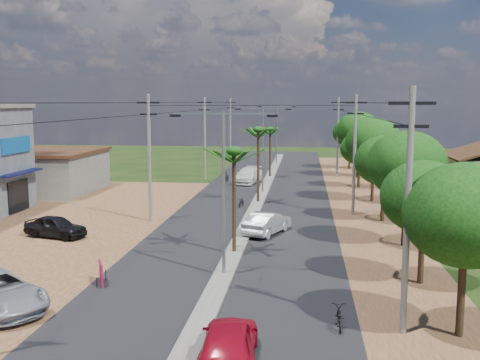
# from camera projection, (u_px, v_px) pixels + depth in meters

# --- Properties ---
(ground) EXTENTS (160.00, 160.00, 0.00)m
(ground) POSITION_uv_depth(u_px,v_px,m) (224.00, 276.00, 27.35)
(ground) COLOR black
(ground) RESTS_ON ground
(road) EXTENTS (12.00, 110.00, 0.04)m
(road) POSITION_uv_depth(u_px,v_px,m) (252.00, 215.00, 42.11)
(road) COLOR black
(road) RESTS_ON ground
(median) EXTENTS (1.00, 90.00, 0.18)m
(median) POSITION_uv_depth(u_px,v_px,m) (256.00, 207.00, 45.05)
(median) COLOR #605E56
(median) RESTS_ON ground
(dirt_lot_west) EXTENTS (18.00, 46.00, 0.04)m
(dirt_lot_west) POSITION_uv_depth(u_px,v_px,m) (16.00, 231.00, 36.93)
(dirt_lot_west) COLOR #55311D
(dirt_lot_west) RESTS_ON ground
(dirt_shoulder_east) EXTENTS (5.00, 90.00, 0.03)m
(dirt_shoulder_east) POSITION_uv_depth(u_px,v_px,m) (368.00, 218.00, 41.14)
(dirt_shoulder_east) COLOR #55311D
(dirt_shoulder_east) RESTS_ON ground
(low_shed) EXTENTS (10.40, 10.40, 3.95)m
(low_shed) POSITION_uv_depth(u_px,v_px,m) (41.00, 171.00, 53.09)
(low_shed) COLOR #605E56
(low_shed) RESTS_ON ground
(tree_east_a) EXTENTS (4.40, 4.40, 6.37)m
(tree_east_a) POSITION_uv_depth(u_px,v_px,m) (466.00, 215.00, 19.75)
(tree_east_a) COLOR black
(tree_east_a) RESTS_ON ground
(tree_east_b) EXTENTS (4.00, 4.00, 5.83)m
(tree_east_b) POSITION_uv_depth(u_px,v_px,m) (424.00, 197.00, 25.73)
(tree_east_b) COLOR black
(tree_east_b) RESTS_ON ground
(tree_east_c) EXTENTS (4.60, 4.60, 6.83)m
(tree_east_c) POSITION_uv_depth(u_px,v_px,m) (407.00, 164.00, 32.47)
(tree_east_c) COLOR black
(tree_east_c) RESTS_ON ground
(tree_east_d) EXTENTS (4.20, 4.20, 6.13)m
(tree_east_d) POSITION_uv_depth(u_px,v_px,m) (384.00, 161.00, 39.46)
(tree_east_d) COLOR black
(tree_east_d) RESTS_ON ground
(tree_east_e) EXTENTS (4.80, 4.80, 7.14)m
(tree_east_e) POSITION_uv_depth(u_px,v_px,m) (374.00, 142.00, 47.20)
(tree_east_e) COLOR black
(tree_east_e) RESTS_ON ground
(tree_east_f) EXTENTS (3.80, 3.80, 5.52)m
(tree_east_f) POSITION_uv_depth(u_px,v_px,m) (360.00, 149.00, 55.29)
(tree_east_f) COLOR black
(tree_east_f) RESTS_ON ground
(tree_east_g) EXTENTS (5.00, 5.00, 7.38)m
(tree_east_g) POSITION_uv_depth(u_px,v_px,m) (359.00, 131.00, 62.90)
(tree_east_g) COLOR black
(tree_east_g) RESTS_ON ground
(tree_east_h) EXTENTS (4.40, 4.40, 6.52)m
(tree_east_h) POSITION_uv_depth(u_px,v_px,m) (350.00, 132.00, 70.89)
(tree_east_h) COLOR black
(tree_east_h) RESTS_ON ground
(palm_median_near) EXTENTS (2.00, 2.00, 6.15)m
(palm_median_near) POSITION_uv_depth(u_px,v_px,m) (234.00, 156.00, 30.53)
(palm_median_near) COLOR black
(palm_median_near) RESTS_ON ground
(palm_median_mid) EXTENTS (2.00, 2.00, 6.55)m
(palm_median_mid) POSITION_uv_depth(u_px,v_px,m) (258.00, 133.00, 46.22)
(palm_median_mid) COLOR black
(palm_median_mid) RESTS_ON ground
(palm_median_far) EXTENTS (2.00, 2.00, 5.85)m
(palm_median_far) POSITION_uv_depth(u_px,v_px,m) (270.00, 131.00, 62.05)
(palm_median_far) COLOR black
(palm_median_far) RESTS_ON ground
(streetlight_near) EXTENTS (5.10, 0.18, 8.00)m
(streetlight_near) POSITION_uv_depth(u_px,v_px,m) (224.00, 179.00, 26.69)
(streetlight_near) COLOR gray
(streetlight_near) RESTS_ON ground
(streetlight_mid) EXTENTS (5.10, 0.18, 8.00)m
(streetlight_mid) POSITION_uv_depth(u_px,v_px,m) (263.00, 142.00, 51.29)
(streetlight_mid) COLOR gray
(streetlight_mid) RESTS_ON ground
(streetlight_far) EXTENTS (5.10, 0.18, 8.00)m
(streetlight_far) POSITION_uv_depth(u_px,v_px,m) (277.00, 129.00, 75.89)
(streetlight_far) COLOR gray
(streetlight_far) RESTS_ON ground
(utility_pole_w_b) EXTENTS (1.60, 0.24, 9.00)m
(utility_pole_w_b) POSITION_uv_depth(u_px,v_px,m) (149.00, 155.00, 39.30)
(utility_pole_w_b) COLOR #605E56
(utility_pole_w_b) RESTS_ON ground
(utility_pole_w_c) EXTENTS (1.60, 0.24, 9.00)m
(utility_pole_w_c) POSITION_uv_depth(u_px,v_px,m) (205.00, 136.00, 60.95)
(utility_pole_w_c) COLOR #605E56
(utility_pole_w_c) RESTS_ON ground
(utility_pole_w_d) EXTENTS (1.60, 0.24, 9.00)m
(utility_pole_w_d) POSITION_uv_depth(u_px,v_px,m) (230.00, 128.00, 81.61)
(utility_pole_w_d) COLOR #605E56
(utility_pole_w_d) RESTS_ON ground
(utility_pole_e_a) EXTENTS (1.60, 0.24, 9.00)m
(utility_pole_e_a) POSITION_uv_depth(u_px,v_px,m) (408.00, 206.00, 19.94)
(utility_pole_e_a) COLOR #605E56
(utility_pole_e_a) RESTS_ON ground
(utility_pole_e_b) EXTENTS (1.60, 0.24, 9.00)m
(utility_pole_e_b) POSITION_uv_depth(u_px,v_px,m) (355.00, 152.00, 41.59)
(utility_pole_e_b) COLOR #605E56
(utility_pole_e_b) RESTS_ON ground
(utility_pole_e_c) EXTENTS (1.60, 0.24, 9.00)m
(utility_pole_e_c) POSITION_uv_depth(u_px,v_px,m) (338.00, 135.00, 63.23)
(utility_pole_e_c) COLOR #605E56
(utility_pole_e_c) RESTS_ON ground
(car_red_near) EXTENTS (2.04, 4.58, 1.53)m
(car_red_near) POSITION_uv_depth(u_px,v_px,m) (229.00, 344.00, 17.93)
(car_red_near) COLOR maroon
(car_red_near) RESTS_ON ground
(car_silver_mid) EXTENTS (3.04, 4.61, 1.44)m
(car_silver_mid) POSITION_uv_depth(u_px,v_px,m) (267.00, 223.00, 35.97)
(car_silver_mid) COLOR #999BA0
(car_silver_mid) RESTS_ON ground
(car_white_far) EXTENTS (3.23, 5.72, 1.56)m
(car_white_far) POSITION_uv_depth(u_px,v_px,m) (248.00, 176.00, 58.59)
(car_white_far) COLOR silver
(car_white_far) RESTS_ON ground
(car_parked_dark) EXTENTS (4.32, 2.62, 1.38)m
(car_parked_dark) POSITION_uv_depth(u_px,v_px,m) (56.00, 227.00, 35.06)
(car_parked_dark) COLOR black
(car_parked_dark) RESTS_ON ground
(moto_rider_east) EXTENTS (0.55, 1.55, 0.81)m
(moto_rider_east) POSITION_uv_depth(u_px,v_px,m) (339.00, 318.00, 20.99)
(moto_rider_east) COLOR black
(moto_rider_east) RESTS_ON ground
(moto_rider_west_a) EXTENTS (0.69, 1.56, 0.79)m
(moto_rider_west_a) POSITION_uv_depth(u_px,v_px,m) (241.00, 202.00, 45.29)
(moto_rider_west_a) COLOR black
(moto_rider_west_a) RESTS_ON ground
(moto_rider_west_b) EXTENTS (0.94, 1.94, 1.12)m
(moto_rider_west_b) POSITION_uv_depth(u_px,v_px,m) (225.00, 178.00, 58.93)
(moto_rider_west_b) COLOR black
(moto_rider_west_b) RESTS_ON ground
(roadside_sign) EXTENTS (0.61, 1.22, 1.07)m
(roadside_sign) POSITION_uv_depth(u_px,v_px,m) (101.00, 274.00, 26.06)
(roadside_sign) COLOR maroon
(roadside_sign) RESTS_ON ground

